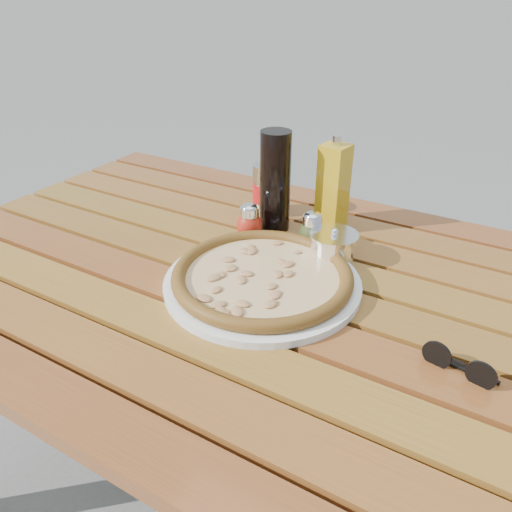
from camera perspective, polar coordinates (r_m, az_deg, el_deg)
The scene contains 10 objects.
table at distance 0.99m, azimuth -0.59°, elevation -5.80°, with size 1.40×0.90×0.75m.
plate at distance 0.91m, azimuth 0.72°, elevation -3.07°, with size 0.36×0.36×0.01m, color white.
pizza at distance 0.91m, azimuth 0.73°, elevation -2.23°, with size 0.43×0.43×0.03m.
pepper_shaker at distance 1.06m, azimuth -0.77°, elevation 3.90°, with size 0.06×0.06×0.08m.
oregano_shaker at distance 1.03m, azimuth 6.42°, elevation 2.88°, with size 0.07×0.07×0.08m.
dark_bottle at distance 1.08m, azimuth 2.20°, elevation 8.48°, with size 0.07×0.07×0.22m, color black.
soda_can at distance 1.17m, azimuth 1.26°, elevation 7.55°, with size 0.08×0.08×0.12m.
olive_oil_cruet at distance 1.10m, azimuth 8.80°, elevation 7.80°, with size 0.06×0.06×0.21m.
parmesan_tin at distance 1.00m, azimuth 8.82°, elevation 1.06°, with size 0.12×0.12×0.07m.
sunglasses at distance 0.78m, azimuth 22.16°, elevation -11.46°, with size 0.11×0.04×0.04m.
Camera 1 is at (0.42, -0.69, 1.25)m, focal length 35.00 mm.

